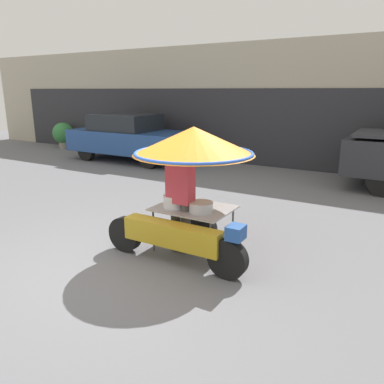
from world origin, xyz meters
name	(u,v)px	position (x,y,z in m)	size (l,w,h in m)	color
ground_plane	(121,268)	(0.00, 0.00, 0.00)	(36.00, 36.00, 0.00)	slate
shopfront_building	(302,105)	(0.00, 8.83, 1.89)	(28.00, 2.06, 3.80)	#B2A893
vendor_motorcycle_cart	(192,158)	(0.53, 1.00, 1.42)	(2.22, 1.76, 1.85)	black
vendor_person	(180,196)	(0.41, 0.88, 0.86)	(0.38, 0.22, 1.55)	#4C473D
parked_car	(130,137)	(-5.11, 6.40, 0.80)	(4.33, 1.83, 1.56)	black
potted_plant	(63,134)	(-9.40, 7.27, 0.58)	(0.86, 0.86, 1.05)	gray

